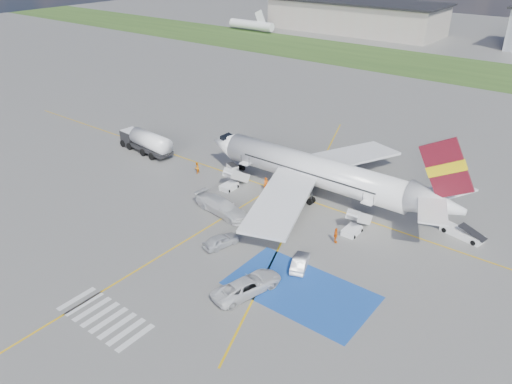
# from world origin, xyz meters

# --- Properties ---
(ground) EXTENTS (400.00, 400.00, 0.00)m
(ground) POSITION_xyz_m (0.00, 0.00, 0.00)
(ground) COLOR #60605E
(ground) RESTS_ON ground
(grass_strip) EXTENTS (400.00, 30.00, 0.01)m
(grass_strip) POSITION_xyz_m (0.00, 95.00, 0.01)
(grass_strip) COLOR #2D4C1E
(grass_strip) RESTS_ON ground
(taxiway_line_main) EXTENTS (120.00, 0.20, 0.01)m
(taxiway_line_main) POSITION_xyz_m (0.00, 12.00, 0.01)
(taxiway_line_main) COLOR gold
(taxiway_line_main) RESTS_ON ground
(taxiway_line_cross) EXTENTS (0.20, 60.00, 0.01)m
(taxiway_line_cross) POSITION_xyz_m (-5.00, -10.00, 0.01)
(taxiway_line_cross) COLOR gold
(taxiway_line_cross) RESTS_ON ground
(taxiway_line_diag) EXTENTS (20.71, 56.45, 0.01)m
(taxiway_line_diag) POSITION_xyz_m (0.00, 12.00, 0.01)
(taxiway_line_diag) COLOR gold
(taxiway_line_diag) RESTS_ON ground
(staging_box) EXTENTS (14.00, 8.00, 0.01)m
(staging_box) POSITION_xyz_m (10.00, -4.00, 0.01)
(staging_box) COLOR #1A469D
(staging_box) RESTS_ON ground
(crosswalk) EXTENTS (9.00, 4.00, 0.01)m
(crosswalk) POSITION_xyz_m (-1.80, -18.00, 0.01)
(crosswalk) COLOR silver
(crosswalk) RESTS_ON ground
(terminal_west) EXTENTS (60.00, 22.00, 10.00)m
(terminal_west) POSITION_xyz_m (-55.00, 130.00, 5.00)
(terminal_west) COLOR #A1968B
(terminal_west) RESTS_ON ground
(airliner) EXTENTS (36.81, 32.95, 11.92)m
(airliner) POSITION_xyz_m (1.51, 14.00, 3.39)
(airliner) COLOR white
(airliner) RESTS_ON ground
(airstairs_fwd) EXTENTS (1.90, 5.20, 3.60)m
(airstairs_fwd) POSITION_xyz_m (-9.50, 8.70, 0.62)
(airstairs_fwd) COLOR white
(airstairs_fwd) RESTS_ON ground
(airstairs_aft) EXTENTS (1.90, 5.20, 3.60)m
(airstairs_aft) POSITION_xyz_m (9.00, 8.70, 0.62)
(airstairs_aft) COLOR white
(airstairs_aft) RESTS_ON ground
(fuel_tanker) EXTENTS (10.69, 3.88, 3.57)m
(fuel_tanker) POSITION_xyz_m (-28.04, 10.08, 1.50)
(fuel_tanker) COLOR black
(fuel_tanker) RESTS_ON ground
(gpu_cart) EXTENTS (2.09, 1.74, 1.50)m
(gpu_cart) POSITION_xyz_m (-12.17, 12.21, 0.68)
(gpu_cart) COLOR white
(gpu_cart) RESTS_ON ground
(belt_loader) EXTENTS (5.25, 2.72, 1.52)m
(belt_loader) POSITION_xyz_m (19.23, 15.34, 0.38)
(belt_loader) COLOR white
(belt_loader) RESTS_ON ground
(car_silver_a) EXTENTS (2.63, 4.50, 1.44)m
(car_silver_a) POSITION_xyz_m (-1.14, -2.89, 0.72)
(car_silver_a) COLOR #B0B1B7
(car_silver_a) RESTS_ON ground
(car_silver_b) EXTENTS (2.79, 4.29, 1.34)m
(car_silver_b) POSITION_xyz_m (7.94, -0.92, 0.67)
(car_silver_b) COLOR silver
(car_silver_b) RESTS_ON ground
(van_white_a) EXTENTS (3.82, 5.97, 2.07)m
(van_white_a) POSITION_xyz_m (6.12, -7.35, 1.03)
(van_white_a) COLOR silver
(van_white_a) RESTS_ON ground
(van_white_b) EXTENTS (6.46, 3.37, 2.42)m
(van_white_b) POSITION_xyz_m (-5.94, 2.72, 1.21)
(van_white_b) COLOR silver
(van_white_b) RESTS_ON ground
(crew_fwd) EXTENTS (0.77, 0.83, 1.90)m
(crew_fwd) POSITION_xyz_m (-5.25, 10.91, 0.95)
(crew_fwd) COLOR #EE5A0C
(crew_fwd) RESTS_ON ground
(crew_nose) EXTENTS (0.77, 0.92, 1.68)m
(crew_nose) POSITION_xyz_m (-16.38, 9.24, 0.84)
(crew_nose) COLOR orange
(crew_nose) RESTS_ON ground
(crew_aft) EXTENTS (0.98, 1.15, 1.84)m
(crew_aft) POSITION_xyz_m (8.46, 5.42, 0.92)
(crew_aft) COLOR orange
(crew_aft) RESTS_ON ground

